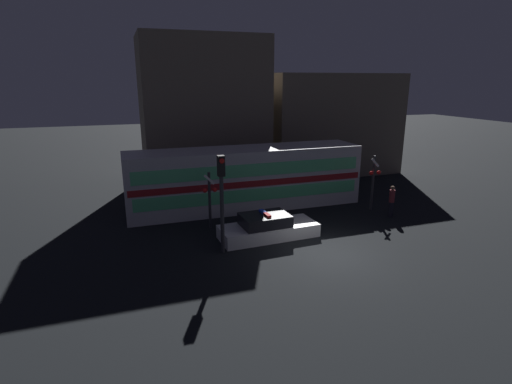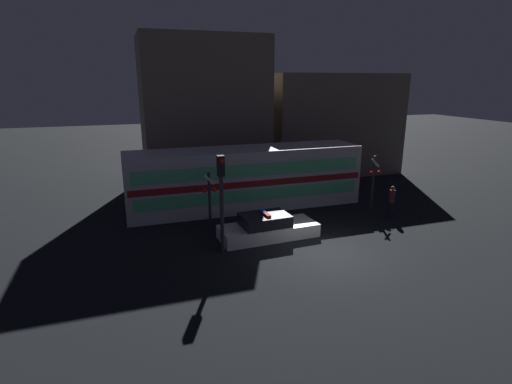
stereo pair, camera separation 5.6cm
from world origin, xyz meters
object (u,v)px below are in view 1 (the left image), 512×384
object	(u,v)px
police_car	(267,228)
crossing_signal_near	(373,180)
pedestrian	(392,201)
train	(246,178)
traffic_light_corner	(222,193)

from	to	relation	value
police_car	crossing_signal_near	xyz separation A→B (m)	(7.44, 2.03, 1.37)
police_car	pedestrian	size ratio (longest dim) A/B	2.73
train	crossing_signal_near	size ratio (longest dim) A/B	4.27
police_car	crossing_signal_near	world-z (taller)	crossing_signal_near
police_car	pedestrian	xyz separation A→B (m)	(7.78, 0.65, 0.44)
crossing_signal_near	traffic_light_corner	distance (m)	10.51
pedestrian	police_car	bearing A→B (deg)	-175.25
pedestrian	crossing_signal_near	xyz separation A→B (m)	(-0.35, 1.38, 0.93)
police_car	crossing_signal_near	distance (m)	7.83
police_car	pedestrian	distance (m)	7.82
train	traffic_light_corner	distance (m)	6.90
pedestrian	crossing_signal_near	world-z (taller)	crossing_signal_near
train	traffic_light_corner	bearing A→B (deg)	-116.29
police_car	traffic_light_corner	xyz separation A→B (m)	(-2.56, -1.08, 2.34)
police_car	pedestrian	bearing A→B (deg)	1.97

